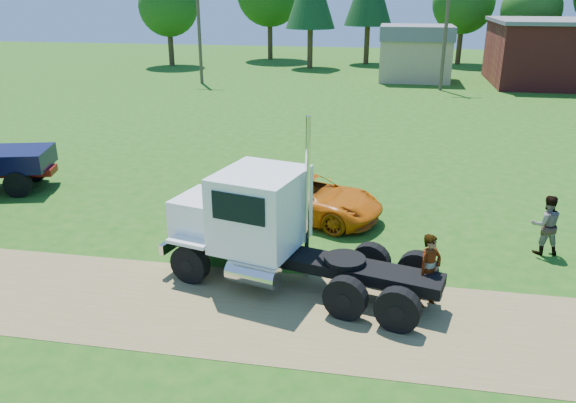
# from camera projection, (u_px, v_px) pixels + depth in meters

# --- Properties ---
(ground) EXTENTS (140.00, 140.00, 0.00)m
(ground) POSITION_uv_depth(u_px,v_px,m) (290.00, 315.00, 13.88)
(ground) COLOR #184F11
(ground) RESTS_ON ground
(dirt_track) EXTENTS (120.00, 4.20, 0.01)m
(dirt_track) POSITION_uv_depth(u_px,v_px,m) (290.00, 314.00, 13.88)
(dirt_track) COLOR brown
(dirt_track) RESTS_ON ground
(white_semi_tractor) EXTENTS (7.71, 4.10, 4.55)m
(white_semi_tractor) POSITION_uv_depth(u_px,v_px,m) (263.00, 226.00, 15.14)
(white_semi_tractor) COLOR black
(white_semi_tractor) RESTS_ON ground
(orange_pickup) EXTENTS (5.78, 3.97, 1.47)m
(orange_pickup) POSITION_uv_depth(u_px,v_px,m) (307.00, 197.00, 19.63)
(orange_pickup) COLOR #D06009
(orange_pickup) RESTS_ON ground
(spectator_a) EXTENTS (0.83, 0.82, 1.92)m
(spectator_a) POSITION_uv_depth(u_px,v_px,m) (429.00, 270.00, 14.01)
(spectator_a) COLOR #999999
(spectator_a) RESTS_ON ground
(spectator_b) EXTENTS (0.97, 0.80, 1.86)m
(spectator_b) POSITION_uv_depth(u_px,v_px,m) (546.00, 225.00, 16.82)
(spectator_b) COLOR #999999
(spectator_b) RESTS_ON ground
(tan_shed) EXTENTS (6.20, 5.40, 4.70)m
(tan_shed) POSITION_uv_depth(u_px,v_px,m) (415.00, 52.00, 49.17)
(tan_shed) COLOR tan
(tan_shed) RESTS_ON ground
(utility_poles) EXTENTS (42.20, 0.28, 9.00)m
(utility_poles) POSITION_uv_depth(u_px,v_px,m) (446.00, 29.00, 43.42)
(utility_poles) COLOR #463527
(utility_poles) RESTS_ON ground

